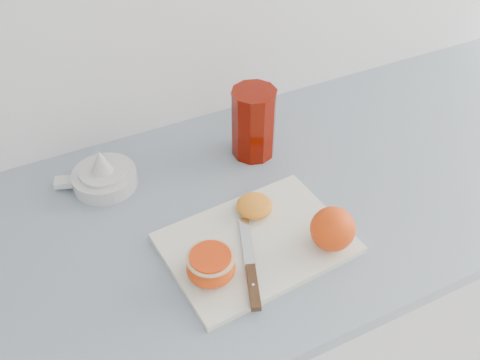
# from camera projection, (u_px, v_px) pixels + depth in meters

# --- Properties ---
(counter) EXTENTS (2.32, 0.64, 0.89)m
(counter) POSITION_uv_depth(u_px,v_px,m) (225.00, 340.00, 1.29)
(counter) COLOR silver
(counter) RESTS_ON ground
(cutting_board) EXTENTS (0.33, 0.24, 0.01)m
(cutting_board) POSITION_uv_depth(u_px,v_px,m) (257.00, 243.00, 0.93)
(cutting_board) COLOR silver
(cutting_board) RESTS_ON counter
(whole_orange) EXTENTS (0.08, 0.08, 0.08)m
(whole_orange) POSITION_uv_depth(u_px,v_px,m) (333.00, 229.00, 0.90)
(whole_orange) COLOR #F33703
(whole_orange) RESTS_ON cutting_board
(half_orange) EXTENTS (0.08, 0.08, 0.05)m
(half_orange) POSITION_uv_depth(u_px,v_px,m) (211.00, 266.00, 0.85)
(half_orange) COLOR #F33703
(half_orange) RESTS_ON cutting_board
(squeezed_shell) EXTENTS (0.07, 0.07, 0.03)m
(squeezed_shell) POSITION_uv_depth(u_px,v_px,m) (254.00, 206.00, 0.97)
(squeezed_shell) COLOR orange
(squeezed_shell) RESTS_ON cutting_board
(paring_knife) EXTENTS (0.08, 0.19, 0.01)m
(paring_knife) POSITION_uv_depth(u_px,v_px,m) (252.00, 278.00, 0.86)
(paring_knife) COLOR #3F2411
(paring_knife) RESTS_ON cutting_board
(citrus_juicer) EXTENTS (0.16, 0.12, 0.08)m
(citrus_juicer) POSITION_uv_depth(u_px,v_px,m) (103.00, 176.00, 1.04)
(citrus_juicer) COLOR silver
(citrus_juicer) RESTS_ON counter
(red_tumbler) EXTENTS (0.09, 0.09, 0.15)m
(red_tumbler) POSITION_uv_depth(u_px,v_px,m) (254.00, 125.00, 1.08)
(red_tumbler) COLOR #700B00
(red_tumbler) RESTS_ON counter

